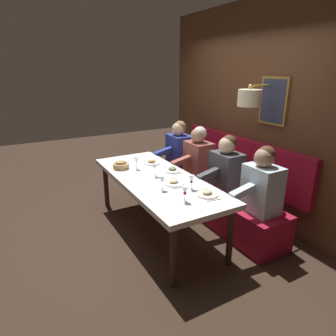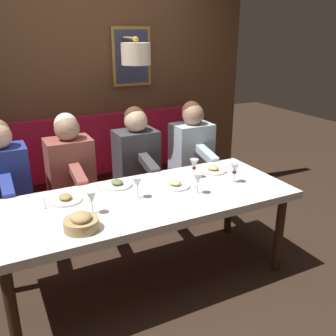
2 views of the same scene
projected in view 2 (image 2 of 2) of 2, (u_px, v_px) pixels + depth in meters
ground_plane at (148, 280)px, 3.05m from camera, size 12.00×12.00×0.00m
dining_table at (147, 205)px, 2.81m from camera, size 0.90×2.25×0.74m
banquette_bench at (111, 211)px, 3.71m from camera, size 0.52×2.45×0.45m
back_wall_panel at (88, 87)px, 3.80m from camera, size 0.59×3.65×2.90m
diner_nearest at (192, 142)px, 3.89m from camera, size 0.60×0.40×0.79m
diner_near at (136, 150)px, 3.62m from camera, size 0.60×0.40×0.79m
diner_middle at (70, 160)px, 3.35m from camera, size 0.60×0.40×0.79m
diner_far at (3, 170)px, 3.12m from camera, size 0.60×0.40×0.79m
place_setting_0 at (213, 170)px, 3.30m from camera, size 0.24×0.33×0.05m
place_setting_1 at (65, 199)px, 2.72m from camera, size 0.24×0.32×0.05m
place_setting_2 at (175, 185)px, 2.97m from camera, size 0.24×0.32×0.05m
place_setting_3 at (117, 184)px, 2.99m from camera, size 0.24×0.32×0.05m
wine_glass_0 at (235, 169)px, 3.02m from camera, size 0.07×0.07×0.16m
wine_glass_1 at (92, 198)px, 2.50m from camera, size 0.07×0.07×0.16m
wine_glass_2 at (137, 183)px, 2.73m from camera, size 0.07×0.07×0.16m
wine_glass_3 at (198, 179)px, 2.81m from camera, size 0.07×0.07×0.16m
wine_glass_4 at (194, 165)px, 3.12m from camera, size 0.07×0.07×0.16m
bread_bowl at (81, 222)px, 2.32m from camera, size 0.22×0.22×0.12m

